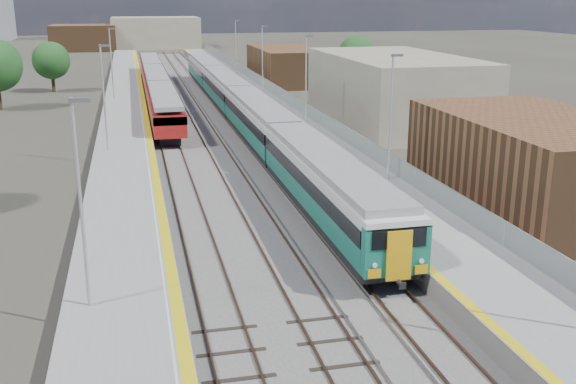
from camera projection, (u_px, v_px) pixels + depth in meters
name	position (u px, v px, depth m)	size (l,w,h in m)	color
ground	(220.00, 120.00, 65.98)	(320.00, 320.00, 0.00)	#47443A
ballast_bed	(195.00, 117.00, 67.82)	(10.50, 155.00, 0.06)	#565451
tracks	(199.00, 113.00, 69.50)	(8.96, 160.00, 0.17)	#4C3323
platform_right	(268.00, 109.00, 69.30)	(4.70, 155.00, 8.52)	slate
platform_left	(125.00, 114.00, 66.21)	(4.30, 155.00, 8.52)	slate
buildings	(78.00, 1.00, 141.94)	(72.00, 185.50, 40.00)	brown
green_train	(240.00, 102.00, 62.81)	(2.81, 78.29, 3.09)	black
red_train	(156.00, 84.00, 77.45)	(2.65, 53.72, 3.34)	black
tree_c	(51.00, 60.00, 84.34)	(4.64, 4.64, 6.29)	#382619
tree_d	(357.00, 56.00, 87.25)	(5.05, 5.05, 6.84)	#382619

